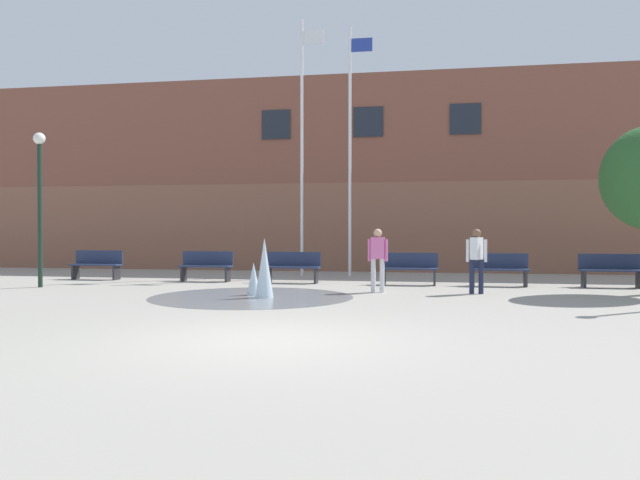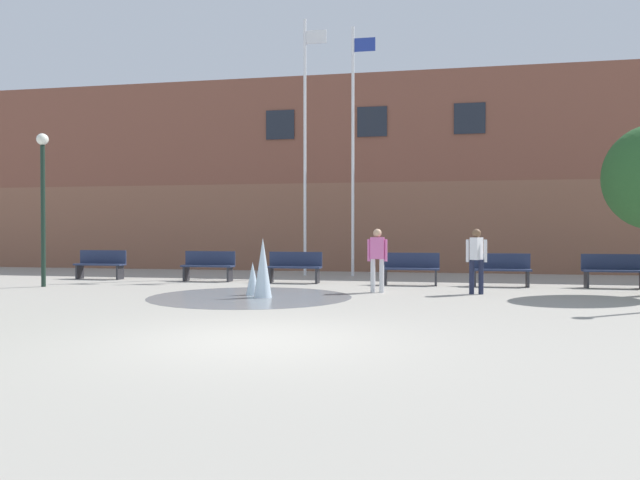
{
  "view_description": "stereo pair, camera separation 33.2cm",
  "coord_description": "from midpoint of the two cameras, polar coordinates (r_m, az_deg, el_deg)",
  "views": [
    {
      "loc": [
        2.28,
        -8.58,
        1.58
      ],
      "look_at": [
        -0.55,
        7.34,
        1.3
      ],
      "focal_mm": 35.0,
      "sensor_mm": 36.0,
      "label": 1
    },
    {
      "loc": [
        2.61,
        -8.52,
        1.58
      ],
      "look_at": [
        -0.55,
        7.34,
        1.3
      ],
      "focal_mm": 35.0,
      "sensor_mm": 36.0,
      "label": 2
    }
  ],
  "objects": [
    {
      "name": "flagpole_left",
      "position": [
        21.52,
        -2.05,
        9.11
      ],
      "size": [
        0.8,
        0.1,
        8.73
      ],
      "color": "silver",
      "rests_on": "ground"
    },
    {
      "name": "park_bench_near_trashcan",
      "position": [
        17.93,
        15.53,
        -2.56
      ],
      "size": [
        1.6,
        0.44,
        0.91
      ],
      "color": "#28282D",
      "rests_on": "ground"
    },
    {
      "name": "flagpole_right",
      "position": [
        21.21,
        2.37,
        8.73
      ],
      "size": [
        0.8,
        0.1,
        8.38
      ],
      "color": "silver",
      "rests_on": "ground"
    },
    {
      "name": "teen_by_trashcan",
      "position": [
        15.62,
        4.69,
        -1.38
      ],
      "size": [
        0.5,
        0.21,
        1.59
      ],
      "rotation": [
        0.0,
        0.0,
        0.01
      ],
      "color": "silver",
      "rests_on": "ground"
    },
    {
      "name": "park_bench_center",
      "position": [
        18.35,
        -2.99,
        -2.45
      ],
      "size": [
        1.6,
        0.44,
        0.91
      ],
      "color": "#28282D",
      "rests_on": "ground"
    },
    {
      "name": "splash_fountain",
      "position": [
        14.61,
        -6.33,
        -3.64
      ],
      "size": [
        4.74,
        4.74,
        1.39
      ],
      "color": "gray",
      "rests_on": "ground"
    },
    {
      "name": "adult_in_red",
      "position": [
        15.63,
        13.53,
        -1.4
      ],
      "size": [
        0.5,
        0.39,
        1.59
      ],
      "rotation": [
        0.0,
        0.0,
        1.1
      ],
      "color": "#1E233D",
      "rests_on": "ground"
    },
    {
      "name": "lamp_post_left_lane",
      "position": [
        18.67,
        -24.72,
        4.4
      ],
      "size": [
        0.32,
        0.32,
        4.2
      ],
      "color": "#192D23",
      "rests_on": "ground"
    },
    {
      "name": "ground_plane",
      "position": [
        9.03,
        -5.88,
        -9.08
      ],
      "size": [
        100.0,
        100.0,
        0.0
      ],
      "primitive_type": "plane",
      "color": "#9E998E"
    },
    {
      "name": "park_bench_far_left",
      "position": [
        20.9,
        -20.16,
        -2.09
      ],
      "size": [
        1.6,
        0.44,
        0.91
      ],
      "color": "#28282D",
      "rests_on": "ground"
    },
    {
      "name": "park_bench_under_left_flagpole",
      "position": [
        19.21,
        -10.84,
        -2.31
      ],
      "size": [
        1.6,
        0.44,
        0.91
      ],
      "color": "#28282D",
      "rests_on": "ground"
    },
    {
      "name": "library_building",
      "position": [
        26.2,
        4.71,
        5.59
      ],
      "size": [
        36.0,
        6.05,
        7.37
      ],
      "color": "brown",
      "rests_on": "ground"
    },
    {
      "name": "park_bench_under_right_flagpole",
      "position": [
        17.83,
        7.65,
        -2.56
      ],
      "size": [
        1.6,
        0.44,
        0.91
      ],
      "color": "#28282D",
      "rests_on": "ground"
    },
    {
      "name": "park_bench_far_right",
      "position": [
        18.55,
        24.56,
        -2.5
      ],
      "size": [
        1.6,
        0.44,
        0.91
      ],
      "color": "#28282D",
      "rests_on": "ground"
    }
  ]
}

